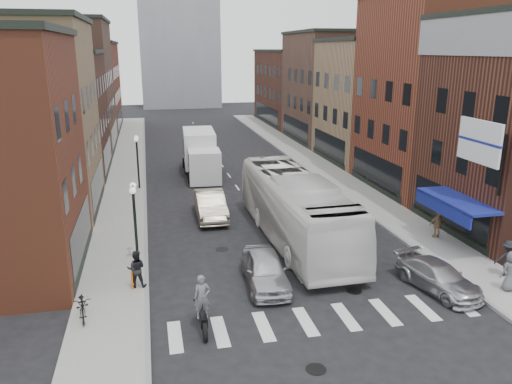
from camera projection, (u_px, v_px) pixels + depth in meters
ground at (304, 285)px, 22.66m from camera, size 160.00×160.00×0.00m
sidewalk_left at (126, 177)px, 41.54m from camera, size 3.00×74.00×0.15m
sidewalk_right at (320, 167)px, 45.04m from camera, size 3.00×74.00×0.15m
curb_left at (145, 177)px, 41.87m from camera, size 0.20×74.00×0.16m
curb_right at (304, 169)px, 44.75m from camera, size 0.20×74.00×0.16m
crosswalk_stripes at (327, 319)px, 19.84m from camera, size 12.00×2.20×0.01m
bldg_left_mid_a at (8, 119)px, 31.02m from camera, size 10.30×10.20×12.30m
bldg_left_mid_b at (41, 115)px, 40.68m from camera, size 10.30×10.20×10.30m
bldg_left_far_a at (60, 87)px, 50.59m from camera, size 10.30×12.20×13.30m
bldg_left_far_b at (78, 87)px, 64.01m from camera, size 10.30×16.20×11.30m
bldg_right_mid_a at (443, 94)px, 36.91m from camera, size 10.30×10.20×14.30m
bldg_right_mid_b at (381, 101)px, 46.71m from camera, size 10.30×10.20×11.30m
bldg_right_far_a at (338, 87)px, 56.90m from camera, size 10.30×12.20×12.30m
bldg_right_far_b at (301, 87)px, 70.32m from camera, size 10.30×16.20×10.30m
awning_blue at (454, 202)px, 26.12m from camera, size 1.80×5.00×0.78m
billboard_sign at (481, 143)px, 23.20m from camera, size 1.52×3.00×3.70m
streetlamp_near at (134, 209)px, 24.09m from camera, size 0.32×1.22×4.11m
streetlamp_far at (137, 152)px, 37.23m from camera, size 0.32×1.22×4.11m
bike_rack at (132, 278)px, 22.16m from camera, size 0.08×0.68×0.80m
box_truck at (201, 154)px, 41.97m from camera, size 2.85×8.51×3.65m
motorcycle_rider at (202, 305)px, 18.75m from camera, size 0.63×2.24×2.29m
transit_bus at (295, 208)px, 27.57m from camera, size 3.47×13.50×3.74m
sedan_left_near at (265, 269)px, 22.48m from camera, size 2.05×4.61×1.54m
sedan_left_far at (210, 205)px, 31.53m from camera, size 1.83×5.08×1.67m
curb_car at (438, 277)px, 22.06m from camera, size 2.66×4.62×1.26m
parked_bicycle at (83, 305)px, 19.57m from camera, size 0.93×1.99×1.00m
ped_left_solo at (136, 269)px, 22.02m from camera, size 0.88×0.58×1.69m
ped_right_a at (508, 258)px, 23.08m from camera, size 1.22×0.84×1.73m
ped_right_b at (438, 224)px, 27.80m from camera, size 0.97×0.57×1.57m
ped_right_c at (511, 271)px, 21.67m from camera, size 0.88×0.58×1.80m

